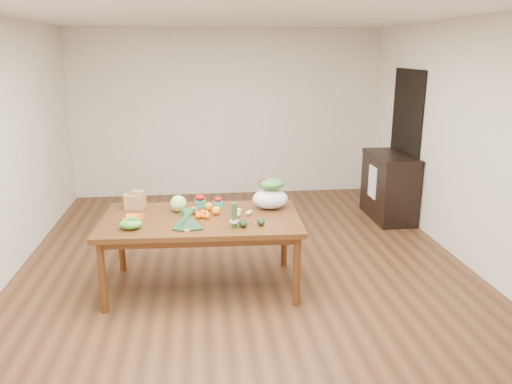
{
  "coord_description": "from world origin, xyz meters",
  "views": [
    {
      "loc": [
        -0.47,
        -5.2,
        2.34
      ],
      "look_at": [
        0.14,
        0.0,
        0.86
      ],
      "focal_mm": 35.0,
      "sensor_mm": 36.0,
      "label": 1
    }
  ],
  "objects": [
    {
      "name": "ceiling",
      "position": [
        0.0,
        0.0,
        2.7
      ],
      "size": [
        5.0,
        6.0,
        0.02
      ],
      "primitive_type": "cube",
      "color": "white",
      "rests_on": "room_walls"
    },
    {
      "name": "orange_a",
      "position": [
        -0.54,
        -0.37,
        0.79
      ],
      "size": [
        0.08,
        0.08,
        0.08
      ],
      "primitive_type": "sphere",
      "color": "orange",
      "rests_on": "dining_table"
    },
    {
      "name": "orange_c",
      "position": [
        -0.32,
        -0.41,
        0.79
      ],
      "size": [
        0.09,
        0.09,
        0.09
      ],
      "primitive_type": "sphere",
      "color": "orange",
      "rests_on": "dining_table"
    },
    {
      "name": "cabinet",
      "position": [
        2.22,
        1.42,
        0.47
      ],
      "size": [
        0.52,
        1.02,
        0.94
      ],
      "primitive_type": "cube",
      "color": "black",
      "rests_on": "floor"
    },
    {
      "name": "carrots",
      "position": [
        -1.1,
        -0.43,
        0.76
      ],
      "size": [
        0.23,
        0.23,
        0.03
      ],
      "primitive_type": null,
      "rotation": [
        0.0,
        0.0,
        -0.04
      ],
      "color": "orange",
      "rests_on": "dining_table"
    },
    {
      "name": "paper_bag",
      "position": [
        -1.16,
        -0.1,
        0.84
      ],
      "size": [
        0.27,
        0.23,
        0.18
      ],
      "primitive_type": null,
      "rotation": [
        0.0,
        0.0,
        -0.04
      ],
      "color": "#A07047",
      "rests_on": "dining_table"
    },
    {
      "name": "potato_c",
      "position": [
        0.02,
        -0.44,
        0.77
      ],
      "size": [
        0.05,
        0.04,
        0.04
      ],
      "primitive_type": "ellipsoid",
      "color": "tan",
      "rests_on": "dining_table"
    },
    {
      "name": "avocado_b",
      "position": [
        0.09,
        -0.78,
        0.78
      ],
      "size": [
        0.1,
        0.12,
        0.07
      ],
      "primitive_type": "ellipsoid",
      "rotation": [
        0.0,
        0.0,
        0.3
      ],
      "color": "black",
      "rests_on": "dining_table"
    },
    {
      "name": "snap_pea_bag",
      "position": [
        -1.12,
        -0.74,
        0.8
      ],
      "size": [
        0.21,
        0.16,
        0.1
      ],
      "primitive_type": "ellipsoid",
      "color": "green",
      "rests_on": "dining_table"
    },
    {
      "name": "dining_table",
      "position": [
        -0.47,
        -0.48,
        0.38
      ],
      "size": [
        2.0,
        1.17,
        0.75
      ],
      "primitive_type": "cube",
      "rotation": [
        0.0,
        0.0,
        -0.04
      ],
      "color": "#542F13",
      "rests_on": "floor"
    },
    {
      "name": "orange_b",
      "position": [
        -0.38,
        -0.27,
        0.79
      ],
      "size": [
        0.08,
        0.08,
        0.08
      ],
      "primitive_type": "sphere",
      "color": "orange",
      "rests_on": "dining_table"
    },
    {
      "name": "room_walls",
      "position": [
        0.0,
        0.0,
        1.35
      ],
      "size": [
        5.02,
        6.02,
        2.7
      ],
      "color": "white",
      "rests_on": "floor"
    },
    {
      "name": "dish_towel",
      "position": [
        1.96,
        1.4,
        0.55
      ],
      "size": [
        0.02,
        0.28,
        0.45
      ],
      "primitive_type": "cube",
      "color": "white",
      "rests_on": "cabinet"
    },
    {
      "name": "potato_d",
      "position": [
        -0.08,
        -0.39,
        0.78
      ],
      "size": [
        0.06,
        0.05,
        0.05
      ],
      "primitive_type": "ellipsoid",
      "color": "tan",
      "rests_on": "dining_table"
    },
    {
      "name": "doorway_dark",
      "position": [
        2.48,
        1.6,
        1.05
      ],
      "size": [
        0.02,
        1.0,
        2.1
      ],
      "primitive_type": "cube",
      "color": "black",
      "rests_on": "floor"
    },
    {
      "name": "cabbage",
      "position": [
        -0.7,
        -0.27,
        0.83
      ],
      "size": [
        0.17,
        0.17,
        0.17
      ],
      "primitive_type": "sphere",
      "color": "#A6C571",
      "rests_on": "dining_table"
    },
    {
      "name": "asparagus_bundle",
      "position": [
        -0.16,
        -0.82,
        0.88
      ],
      "size": [
        0.08,
        0.12,
        0.26
      ],
      "primitive_type": null,
      "rotation": [
        0.15,
        0.0,
        -0.04
      ],
      "color": "#417A38",
      "rests_on": "dining_table"
    },
    {
      "name": "mandarin_cluster",
      "position": [
        -0.45,
        -0.48,
        0.79
      ],
      "size": [
        0.19,
        0.19,
        0.08
      ],
      "primitive_type": null,
      "rotation": [
        0.0,
        0.0,
        -0.04
      ],
      "color": "#EC550E",
      "rests_on": "dining_table"
    },
    {
      "name": "potato_a",
      "position": [
        -0.09,
        -0.47,
        0.77
      ],
      "size": [
        0.05,
        0.04,
        0.04
      ],
      "primitive_type": "ellipsoid",
      "color": "tan",
      "rests_on": "dining_table"
    },
    {
      "name": "strawberry_basket_b",
      "position": [
        -0.29,
        -0.15,
        0.79
      ],
      "size": [
        0.1,
        0.1,
        0.09
      ],
      "primitive_type": null,
      "rotation": [
        0.0,
        0.0,
        -0.04
      ],
      "color": "#AC0B1B",
      "rests_on": "dining_table"
    },
    {
      "name": "salad_bag",
      "position": [
        0.25,
        -0.27,
        0.89
      ],
      "size": [
        0.38,
        0.3,
        0.29
      ],
      "primitive_type": null,
      "rotation": [
        0.0,
        0.0,
        -0.04
      ],
      "color": "white",
      "rests_on": "dining_table"
    },
    {
      "name": "potato_e",
      "position": [
        -0.0,
        -0.48,
        0.77
      ],
      "size": [
        0.05,
        0.05,
        0.05
      ],
      "primitive_type": "ellipsoid",
      "color": "tan",
      "rests_on": "dining_table"
    },
    {
      "name": "kale_bunch",
      "position": [
        -0.6,
        -0.78,
        0.83
      ],
      "size": [
        0.34,
        0.41,
        0.16
      ],
      "primitive_type": null,
      "rotation": [
        0.0,
        0.0,
        -0.04
      ],
      "color": "black",
      "rests_on": "dining_table"
    },
    {
      "name": "floor",
      "position": [
        0.0,
        0.0,
        0.0
      ],
      "size": [
        6.0,
        6.0,
        0.0
      ],
      "primitive_type": "plane",
      "color": "brown",
      "rests_on": "ground"
    },
    {
      "name": "avocado_a",
      "position": [
        -0.08,
        -0.81,
        0.79
      ],
      "size": [
        0.1,
        0.12,
        0.07
      ],
      "primitive_type": "ellipsoid",
      "rotation": [
        0.0,
        0.0,
        0.3
      ],
      "color": "black",
      "rests_on": "dining_table"
    },
    {
      "name": "strawberry_basket_a",
      "position": [
        -0.47,
        -0.12,
        0.8
      ],
      "size": [
        0.12,
        0.12,
        0.1
      ],
      "primitive_type": null,
      "rotation": [
        0.0,
        0.0,
        -0.04
      ],
      "color": "#B6110C",
      "rests_on": "dining_table"
    },
    {
      "name": "potato_b",
      "position": [
        -0.11,
        -0.52,
        0.77
      ],
      "size": [
        0.06,
        0.05,
        0.05
      ],
      "primitive_type": "ellipsoid",
      "color": "tan",
      "rests_on": "dining_table"
    }
  ]
}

